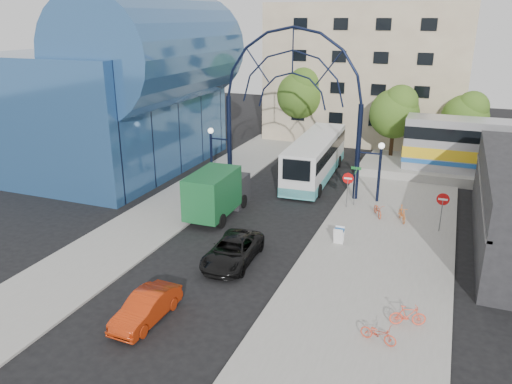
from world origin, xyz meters
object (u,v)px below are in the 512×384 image
at_px(bike_near_a, 378,210).
at_px(tree_north_a, 396,111).
at_px(street_name_sign, 356,178).
at_px(tree_north_b, 302,92).
at_px(bike_far_b, 408,315).
at_px(tree_north_c, 467,115).
at_px(gateway_arch, 292,78).
at_px(city_bus, 315,157).
at_px(bike_near_b, 402,214).
at_px(green_truck, 218,192).
at_px(stop_sign, 348,181).
at_px(black_suv, 233,251).
at_px(do_not_enter_sign, 443,203).
at_px(sandwich_board, 339,234).
at_px(red_sedan, 146,308).
at_px(bike_far_a, 378,333).

bearing_deg(bike_near_a, tree_north_a, 70.35).
bearing_deg(street_name_sign, bike_near_a, -38.34).
xyz_separation_m(tree_north_b, bike_far_b, (14.04, -30.96, -4.68)).
bearing_deg(tree_north_b, tree_north_c, -7.12).
distance_m(gateway_arch, bike_near_a, 11.06).
xyz_separation_m(city_bus, bike_far_b, (9.29, -19.08, -1.19)).
relative_size(street_name_sign, bike_near_b, 1.65).
distance_m(green_truck, bike_far_b, 15.88).
height_order(stop_sign, bike_near_b, stop_sign).
xyz_separation_m(tree_north_b, green_truck, (0.84, -22.19, -3.67)).
relative_size(gateway_arch, green_truck, 2.14).
bearing_deg(black_suv, tree_north_c, 63.36).
height_order(black_suv, bike_near_b, black_suv).
distance_m(tree_north_a, green_truck, 20.58).
distance_m(tree_north_c, bike_far_b, 29.26).
bearing_deg(tree_north_b, do_not_enter_sign, -53.26).
height_order(sandwich_board, bike_near_b, bike_near_b).
relative_size(stop_sign, tree_north_b, 0.31).
bearing_deg(stop_sign, red_sedan, -107.76).
distance_m(tree_north_a, tree_north_b, 10.79).
bearing_deg(bike_far_a, tree_north_a, 19.39).
xyz_separation_m(do_not_enter_sign, black_suv, (-10.28, -8.28, -1.29)).
relative_size(red_sedan, bike_far_a, 2.54).
xyz_separation_m(tree_north_b, black_suv, (4.60, -28.21, -4.58)).
bearing_deg(city_bus, bike_near_a, -50.69).
bearing_deg(do_not_enter_sign, city_bus, 141.53).
xyz_separation_m(street_name_sign, bike_far_b, (4.97, -13.63, -1.54)).
bearing_deg(bike_near_a, green_truck, 175.19).
bearing_deg(tree_north_c, street_name_sign, -114.31).
bearing_deg(red_sedan, green_truck, 103.09).
bearing_deg(bike_near_a, black_suv, -147.35).
bearing_deg(sandwich_board, stop_sign, 97.57).
height_order(sandwich_board, tree_north_b, tree_north_b).
xyz_separation_m(green_truck, bike_near_a, (10.10, 3.38, -1.04)).
relative_size(bike_near_a, bike_far_a, 1.08).
distance_m(street_name_sign, city_bus, 6.96).
bearing_deg(tree_north_a, red_sedan, -102.29).
bearing_deg(tree_north_b, street_name_sign, -62.35).
relative_size(stop_sign, city_bus, 0.20).
distance_m(sandwich_board, tree_north_a, 20.33).
xyz_separation_m(red_sedan, bike_near_b, (9.21, 15.53, -0.01)).
xyz_separation_m(stop_sign, tree_north_a, (1.32, 13.93, 2.61)).
bearing_deg(tree_north_c, green_truck, -126.90).
bearing_deg(sandwich_board, street_name_sign, 93.46).
xyz_separation_m(stop_sign, bike_near_a, (2.27, -0.88, -1.44)).
distance_m(street_name_sign, sandwich_board, 6.78).
height_order(tree_north_a, red_sedan, tree_north_a).
bearing_deg(tree_north_b, stop_sign, -64.17).
bearing_deg(green_truck, black_suv, -59.61).
distance_m(stop_sign, green_truck, 8.93).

